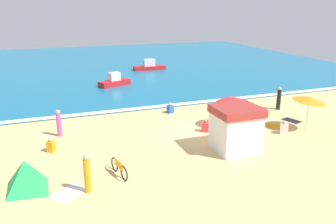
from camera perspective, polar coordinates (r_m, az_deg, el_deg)
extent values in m
plane|color=#D8B775|center=(21.57, 4.35, -3.73)|extent=(60.00, 60.00, 0.00)
cube|color=#146B93|center=(47.65, -9.81, 7.93)|extent=(60.00, 44.00, 0.10)
cube|color=white|center=(27.08, -1.15, 1.01)|extent=(57.00, 0.70, 0.01)
cube|color=white|center=(19.21, 11.31, -3.39)|extent=(2.34, 2.08, 2.12)
cube|color=#A5332D|center=(18.80, 11.54, 0.24)|extent=(2.50, 2.21, 0.43)
cylinder|color=silver|center=(23.69, 22.46, -0.27)|extent=(0.05, 0.05, 2.21)
cone|color=orange|center=(23.43, 22.74, 2.04)|extent=(2.97, 2.97, 0.57)
cylinder|color=#4C3823|center=(22.80, 10.28, -0.01)|extent=(0.05, 0.05, 2.08)
cone|color=red|center=(22.54, 10.41, 2.24)|extent=(2.65, 2.66, 0.51)
pyramid|color=green|center=(16.31, -22.85, -9.79)|extent=(2.45, 2.47, 1.41)
torus|color=black|center=(17.05, -9.01, -8.72)|extent=(0.21, 0.72, 0.72)
torus|color=black|center=(16.15, -7.42, -10.22)|extent=(0.21, 0.72, 0.72)
cube|color=orange|center=(16.50, -8.27, -8.77)|extent=(0.24, 0.87, 0.36)
cube|color=orange|center=(20.01, -19.08, -5.50)|extent=(0.54, 0.54, 0.62)
sphere|color=beige|center=(19.86, -19.20, -4.40)|extent=(0.23, 0.23, 0.23)
cylinder|color=black|center=(27.75, 18.17, 1.97)|extent=(0.37, 0.37, 1.55)
sphere|color=#DBA884|center=(27.53, 18.35, 3.76)|extent=(0.27, 0.27, 0.27)
cylinder|color=#D84CA5|center=(22.05, -17.89, -2.08)|extent=(0.29, 0.29, 1.45)
sphere|color=#DBA884|center=(21.79, -18.10, 0.02)|extent=(0.27, 0.27, 0.27)
cylinder|color=orange|center=(15.29, -13.43, -10.42)|extent=(0.42, 0.42, 1.53)
sphere|color=#DBA884|center=(14.91, -13.67, -7.42)|extent=(0.26, 0.26, 0.26)
cube|color=red|center=(22.00, 6.31, -2.52)|extent=(0.64, 0.64, 0.61)
sphere|color=#9E6B47|center=(21.86, 6.35, -1.55)|extent=(0.20, 0.20, 0.20)
cube|color=blue|center=(25.62, 0.38, 0.48)|extent=(0.49, 0.49, 0.58)
sphere|color=#DBA884|center=(25.51, 0.38, 1.34)|extent=(0.24, 0.24, 0.24)
cube|color=white|center=(22.71, 18.97, -2.70)|extent=(0.64, 0.64, 0.64)
sphere|color=#DBA884|center=(22.57, 19.07, -1.68)|extent=(0.24, 0.24, 0.24)
cube|color=orange|center=(23.94, 17.45, -2.32)|extent=(1.70, 1.65, 0.01)
cube|color=white|center=(15.74, -16.23, -12.96)|extent=(1.75, 1.70, 0.01)
cube|color=black|center=(25.53, 20.11, -1.36)|extent=(1.11, 1.44, 0.01)
cube|color=red|center=(34.48, -9.01, 4.87)|extent=(3.39, 2.31, 0.53)
cube|color=silver|center=(34.34, -9.06, 5.94)|extent=(1.30, 1.09, 0.80)
cube|color=red|center=(42.75, -3.16, 7.45)|extent=(4.00, 1.37, 0.46)
cube|color=silver|center=(42.64, -3.18, 8.32)|extent=(1.41, 0.78, 0.86)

